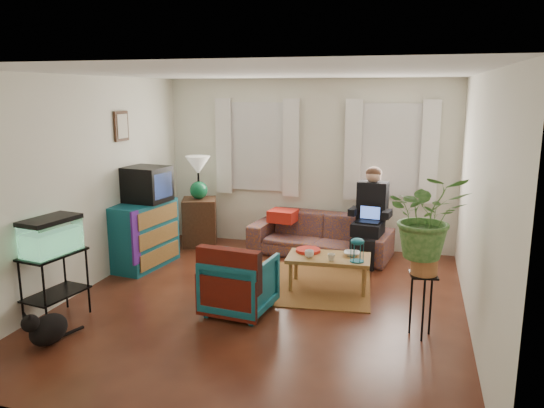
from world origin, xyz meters
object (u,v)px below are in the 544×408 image
(sofa, at_px, (320,228))
(aquarium_stand, at_px, (56,287))
(side_table, at_px, (200,222))
(dresser, at_px, (144,234))
(armchair, at_px, (240,281))
(coffee_table, at_px, (328,272))
(plant_stand, at_px, (422,305))

(sofa, relative_size, aquarium_stand, 2.79)
(side_table, distance_m, dresser, 1.23)
(sofa, height_order, armchair, sofa)
(sofa, distance_m, coffee_table, 1.42)
(dresser, height_order, plant_stand, dresser)
(armchair, relative_size, coffee_table, 0.71)
(sofa, xyz_separation_m, dresser, (-2.28, -1.18, 0.05))
(aquarium_stand, relative_size, plant_stand, 1.14)
(armchair, bearing_deg, coffee_table, -124.32)
(aquarium_stand, distance_m, armchair, 1.96)
(coffee_table, xyz_separation_m, plant_stand, (1.11, -1.06, 0.12))
(dresser, xyz_separation_m, plant_stand, (3.74, -1.24, -0.13))
(dresser, bearing_deg, plant_stand, -10.53)
(side_table, xyz_separation_m, armchair, (1.46, -2.32, -0.02))
(aquarium_stand, bearing_deg, armchair, 31.32)
(side_table, height_order, plant_stand, side_table)
(aquarium_stand, bearing_deg, side_table, 92.78)
(dresser, height_order, coffee_table, dresser)
(sofa, distance_m, plant_stand, 2.83)
(aquarium_stand, height_order, coffee_table, aquarium_stand)
(side_table, xyz_separation_m, coffee_table, (2.30, -1.37, -0.17))
(sofa, bearing_deg, dresser, -144.54)
(dresser, distance_m, plant_stand, 3.95)
(armchair, bearing_deg, aquarium_stand, 28.69)
(aquarium_stand, bearing_deg, plant_stand, 18.91)
(coffee_table, bearing_deg, side_table, 145.59)
(sofa, height_order, aquarium_stand, sofa)
(armchair, relative_size, plant_stand, 1.09)
(sofa, bearing_deg, plant_stand, -50.65)
(dresser, relative_size, armchair, 1.42)
(coffee_table, bearing_deg, plant_stand, -47.33)
(coffee_table, bearing_deg, dresser, 172.26)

